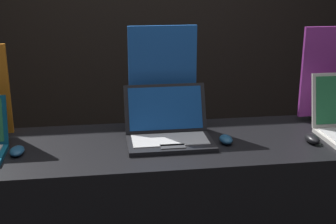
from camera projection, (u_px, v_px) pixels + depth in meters
wall_back at (139, 4)px, 3.52m from camera, size 8.00×0.05×2.80m
mouse_front at (17, 151)px, 2.05m from camera, size 0.06×0.11×0.03m
laptop_middle at (167, 129)px, 2.20m from camera, size 0.40×0.33×0.24m
mouse_middle at (226, 139)px, 2.18m from camera, size 0.06×0.10×0.04m
promo_stand_middle at (162, 80)px, 2.33m from camera, size 0.34×0.07×0.52m
mouse_back at (312, 139)px, 2.19m from camera, size 0.06×0.11×0.04m
promo_stand_back at (332, 76)px, 2.46m from camera, size 0.34×0.07×0.50m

